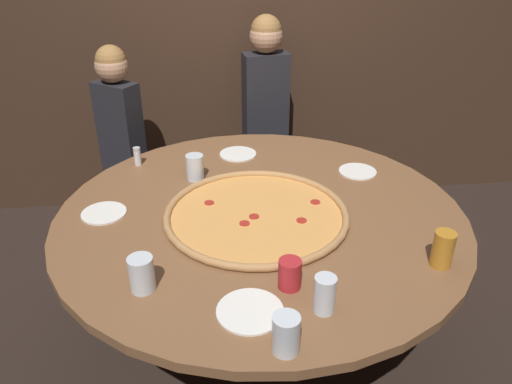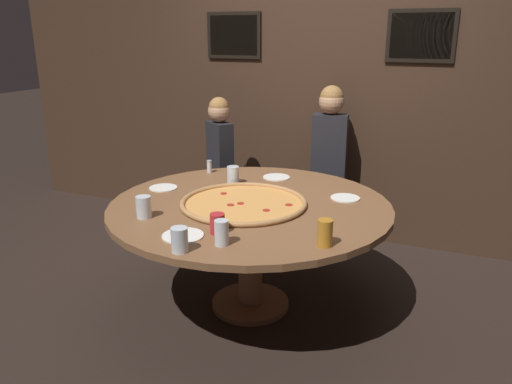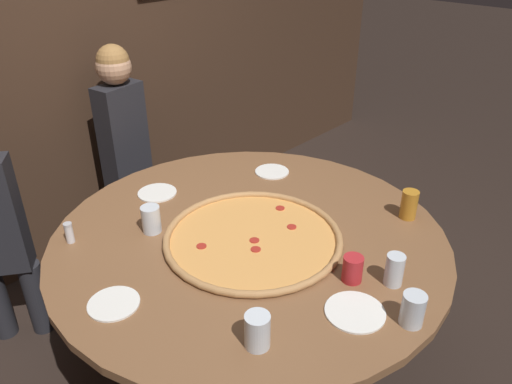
% 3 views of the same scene
% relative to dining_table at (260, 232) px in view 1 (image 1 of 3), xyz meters
% --- Properties ---
extents(ground_plane, '(24.00, 24.00, 0.00)m').
position_rel_dining_table_xyz_m(ground_plane, '(0.00, 0.00, -0.63)').
color(ground_plane, black).
extents(back_wall, '(6.40, 0.08, 2.60)m').
position_rel_dining_table_xyz_m(back_wall, '(0.00, 1.50, 0.68)').
color(back_wall, '#3D281C').
rests_on(back_wall, ground_plane).
extents(dining_table, '(1.79, 1.79, 0.74)m').
position_rel_dining_table_xyz_m(dining_table, '(0.00, 0.00, 0.00)').
color(dining_table, brown).
rests_on(dining_table, ground_plane).
extents(giant_pizza, '(0.80, 0.80, 0.03)m').
position_rel_dining_table_xyz_m(giant_pizza, '(-0.02, -0.05, 0.12)').
color(giant_pizza, '#E0994C').
rests_on(giant_pizza, dining_table).
extents(drink_cup_near_left, '(0.09, 0.09, 0.13)m').
position_rel_dining_table_xyz_m(drink_cup_near_left, '(-0.28, 0.34, 0.17)').
color(drink_cup_near_left, silver).
rests_on(drink_cup_near_left, dining_table).
extents(drink_cup_far_right, '(0.09, 0.09, 0.13)m').
position_rel_dining_table_xyz_m(drink_cup_far_right, '(-0.47, -0.48, 0.18)').
color(drink_cup_far_right, silver).
rests_on(drink_cup_far_right, dining_table).
extents(drink_cup_front_edge, '(0.08, 0.08, 0.13)m').
position_rel_dining_table_xyz_m(drink_cup_front_edge, '(-0.02, -0.81, 0.17)').
color(drink_cup_front_edge, silver).
rests_on(drink_cup_front_edge, dining_table).
extents(drink_cup_far_left, '(0.07, 0.07, 0.13)m').
position_rel_dining_table_xyz_m(drink_cup_far_left, '(0.13, -0.65, 0.18)').
color(drink_cup_far_left, silver).
rests_on(drink_cup_far_left, dining_table).
extents(drink_cup_near_right, '(0.08, 0.08, 0.14)m').
position_rel_dining_table_xyz_m(drink_cup_near_right, '(0.62, -0.46, 0.18)').
color(drink_cup_near_right, '#BC7A23').
rests_on(drink_cup_near_right, dining_table).
extents(drink_cup_beside_pizza, '(0.08, 0.08, 0.11)m').
position_rel_dining_table_xyz_m(drink_cup_beside_pizza, '(0.04, -0.52, 0.17)').
color(drink_cup_beside_pizza, '#B22328').
rests_on(drink_cup_beside_pizza, dining_table).
extents(white_plate_right_side, '(0.19, 0.19, 0.01)m').
position_rel_dining_table_xyz_m(white_plate_right_side, '(0.54, 0.33, 0.11)').
color(white_plate_right_side, white).
rests_on(white_plate_right_side, dining_table).
extents(white_plate_left_side, '(0.20, 0.20, 0.01)m').
position_rel_dining_table_xyz_m(white_plate_left_side, '(-0.05, 0.61, 0.11)').
color(white_plate_left_side, white).
rests_on(white_plate_left_side, dining_table).
extents(white_plate_beside_cup, '(0.22, 0.22, 0.01)m').
position_rel_dining_table_xyz_m(white_plate_beside_cup, '(-0.11, -0.64, 0.11)').
color(white_plate_beside_cup, white).
rests_on(white_plate_beside_cup, dining_table).
extents(white_plate_near_front, '(0.19, 0.19, 0.01)m').
position_rel_dining_table_xyz_m(white_plate_near_front, '(-0.68, 0.05, 0.11)').
color(white_plate_near_front, white).
rests_on(white_plate_near_front, dining_table).
extents(condiment_shaker, '(0.04, 0.04, 0.10)m').
position_rel_dining_table_xyz_m(condiment_shaker, '(-0.58, 0.54, 0.16)').
color(condiment_shaker, silver).
rests_on(condiment_shaker, dining_table).
extents(diner_far_right, '(0.35, 0.21, 1.37)m').
position_rel_dining_table_xyz_m(diner_far_right, '(0.18, 1.24, 0.15)').
color(diner_far_right, '#232328').
rests_on(diner_far_right, ground_plane).
extents(diner_far_left, '(0.32, 0.28, 1.26)m').
position_rel_dining_table_xyz_m(diner_far_left, '(-0.73, 1.01, 0.08)').
color(diner_far_left, '#232328').
rests_on(diner_far_left, ground_plane).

